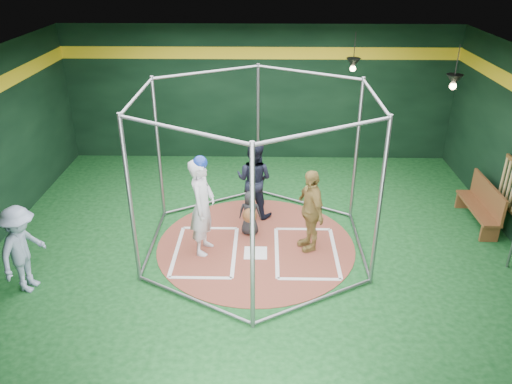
{
  "coord_description": "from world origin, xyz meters",
  "views": [
    {
      "loc": [
        0.17,
        -8.19,
        5.21
      ],
      "look_at": [
        0.0,
        0.1,
        1.1
      ],
      "focal_mm": 35.0,
      "sensor_mm": 36.0,
      "label": 1
    }
  ],
  "objects_px": {
    "umpire": "(254,180)",
    "dugout_bench": "(482,203)",
    "visitor_leopard": "(310,210)",
    "batter_figure": "(202,206)"
  },
  "relations": [
    {
      "from": "umpire",
      "to": "visitor_leopard",
      "type": "bearing_deg",
      "value": 151.96
    },
    {
      "from": "dugout_bench",
      "to": "umpire",
      "type": "bearing_deg",
      "value": 176.43
    },
    {
      "from": "umpire",
      "to": "dugout_bench",
      "type": "xyz_separation_m",
      "value": [
        4.68,
        -0.29,
        -0.36
      ]
    },
    {
      "from": "batter_figure",
      "to": "visitor_leopard",
      "type": "distance_m",
      "value": 1.99
    },
    {
      "from": "visitor_leopard",
      "to": "umpire",
      "type": "xyz_separation_m",
      "value": [
        -1.07,
        1.29,
        0.02
      ]
    },
    {
      "from": "umpire",
      "to": "dugout_bench",
      "type": "bearing_deg",
      "value": -161.44
    },
    {
      "from": "visitor_leopard",
      "to": "umpire",
      "type": "relative_size",
      "value": 0.98
    },
    {
      "from": "batter_figure",
      "to": "umpire",
      "type": "distance_m",
      "value": 1.71
    },
    {
      "from": "umpire",
      "to": "dugout_bench",
      "type": "distance_m",
      "value": 4.71
    },
    {
      "from": "visitor_leopard",
      "to": "dugout_bench",
      "type": "xyz_separation_m",
      "value": [
        3.61,
        0.99,
        -0.35
      ]
    }
  ]
}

